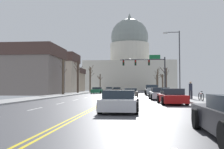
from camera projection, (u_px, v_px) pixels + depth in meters
name	position (u px, v px, depth m)	size (l,w,h in m)	color
ground	(113.00, 98.00, 28.87)	(20.00, 180.00, 0.20)	#48484D
signal_gantry	(148.00, 66.00, 44.40)	(7.91, 0.41, 6.74)	#28282D
street_lamp_right	(178.00, 58.00, 32.69)	(2.11, 0.24, 8.39)	#333338
capitol_building	(130.00, 63.00, 102.77)	(34.32, 21.26, 31.19)	beige
pickup_truck_near_00	(152.00, 91.00, 40.01)	(2.26, 5.74, 1.64)	#ADB2B7
sedan_near_01	(130.00, 93.00, 33.64)	(2.08, 4.30, 1.15)	#6B6056
sedan_near_02	(160.00, 94.00, 26.81)	(2.19, 4.73, 1.27)	silver
sedan_near_03	(172.00, 97.00, 19.98)	(2.07, 4.44, 1.22)	#B71414
sedan_near_04	(120.00, 102.00, 13.89)	(2.09, 4.30, 1.17)	silver
sedan_oncoming_00	(97.00, 91.00, 49.82)	(1.96, 4.32, 1.24)	#1E7247
sedan_oncoming_01	(117.00, 90.00, 61.51)	(2.16, 4.45, 1.19)	#6B6056
sedan_oncoming_02	(109.00, 89.00, 72.64)	(2.10, 4.47, 1.21)	#9EA3A8
flank_building_00	(64.00, 80.00, 71.69)	(10.61, 9.26, 6.45)	tan
flank_building_01	(53.00, 73.00, 61.15)	(11.62, 8.17, 9.20)	#B2A38E
flank_building_02	(23.00, 70.00, 43.02)	(12.67, 9.37, 8.12)	slate
bare_tree_00	(163.00, 82.00, 58.86)	(0.97, 2.36, 4.16)	brown
bare_tree_01	(100.00, 82.00, 77.98)	(1.92, 1.78, 5.06)	brown
bare_tree_02	(166.00, 78.00, 52.91)	(2.07, 2.68, 5.21)	#423328
bare_tree_03	(78.00, 76.00, 50.30)	(2.09, 2.06, 6.29)	#423328
bare_tree_04	(157.00, 82.00, 74.31)	(2.33, 1.97, 5.44)	brown
bare_tree_05	(63.00, 76.00, 40.50)	(1.43, 2.03, 5.92)	brown
bare_tree_06	(158.00, 79.00, 70.32)	(1.96, 2.06, 6.83)	brown
bare_tree_07	(90.00, 79.00, 58.19)	(1.58, 2.45, 6.10)	brown
pedestrian_00	(191.00, 89.00, 25.23)	(0.35, 0.34, 1.74)	black
bicycle_parked	(201.00, 97.00, 22.28)	(0.12, 1.77, 0.85)	black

